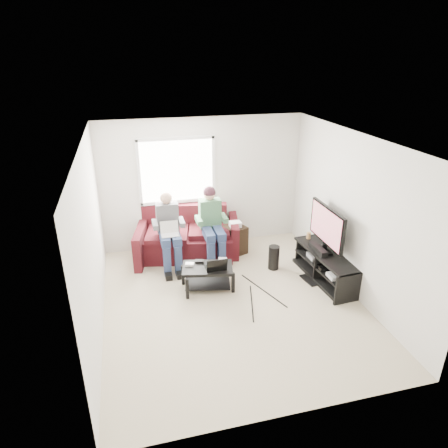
# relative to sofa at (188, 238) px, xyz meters

# --- Properties ---
(floor) EXTENTS (4.50, 4.50, 0.00)m
(floor) POSITION_rel_sofa_xyz_m (0.40, -1.82, -0.34)
(floor) COLOR #B9A790
(floor) RESTS_ON ground
(ceiling) EXTENTS (4.50, 4.50, 0.00)m
(ceiling) POSITION_rel_sofa_xyz_m (0.40, -1.82, 2.26)
(ceiling) COLOR white
(ceiling) RESTS_ON wall_back
(wall_back) EXTENTS (4.50, 0.00, 4.50)m
(wall_back) POSITION_rel_sofa_xyz_m (0.40, 0.43, 0.96)
(wall_back) COLOR silver
(wall_back) RESTS_ON floor
(wall_front) EXTENTS (4.50, 0.00, 4.50)m
(wall_front) POSITION_rel_sofa_xyz_m (0.40, -4.07, 0.96)
(wall_front) COLOR silver
(wall_front) RESTS_ON floor
(wall_left) EXTENTS (0.00, 4.50, 4.50)m
(wall_left) POSITION_rel_sofa_xyz_m (-1.60, -1.82, 0.96)
(wall_left) COLOR silver
(wall_left) RESTS_ON floor
(wall_right) EXTENTS (0.00, 4.50, 4.50)m
(wall_right) POSITION_rel_sofa_xyz_m (2.40, -1.82, 0.96)
(wall_right) COLOR silver
(wall_right) RESTS_ON floor
(window) EXTENTS (1.48, 0.04, 1.28)m
(window) POSITION_rel_sofa_xyz_m (-0.10, 0.41, 1.26)
(window) COLOR white
(window) RESTS_ON wall_back
(sofa) EXTENTS (2.18, 1.28, 0.94)m
(sofa) POSITION_rel_sofa_xyz_m (0.00, 0.00, 0.00)
(sofa) COLOR #43101B
(sofa) RESTS_ON floor
(person_left) EXTENTS (0.40, 0.71, 1.39)m
(person_left) POSITION_rel_sofa_xyz_m (-0.40, -0.37, 0.43)
(person_left) COLOR navy
(person_left) RESTS_ON sofa
(person_right) EXTENTS (0.40, 0.71, 1.44)m
(person_right) POSITION_rel_sofa_xyz_m (0.40, -0.35, 0.49)
(person_right) COLOR navy
(person_right) RESTS_ON sofa
(laptop_silver) EXTENTS (0.34, 0.25, 0.24)m
(laptop_silver) POSITION_rel_sofa_xyz_m (-0.40, -0.53, 0.42)
(laptop_silver) COLOR silver
(laptop_silver) RESTS_ON person_left
(coffee_table) EXTENTS (0.92, 0.67, 0.42)m
(coffee_table) POSITION_rel_sofa_xyz_m (0.11, -1.32, -0.04)
(coffee_table) COLOR black
(coffee_table) RESTS_ON floor
(laptop_black) EXTENTS (0.36, 0.27, 0.24)m
(laptop_black) POSITION_rel_sofa_xyz_m (0.23, -1.40, 0.20)
(laptop_black) COLOR black
(laptop_black) RESTS_ON coffee_table
(controller_a) EXTENTS (0.16, 0.13, 0.04)m
(controller_a) POSITION_rel_sofa_xyz_m (-0.17, -1.20, 0.10)
(controller_a) COLOR silver
(controller_a) RESTS_ON coffee_table
(controller_b) EXTENTS (0.16, 0.12, 0.04)m
(controller_b) POSITION_rel_sofa_xyz_m (0.01, -1.14, 0.10)
(controller_b) COLOR black
(controller_b) RESTS_ON coffee_table
(controller_c) EXTENTS (0.16, 0.13, 0.04)m
(controller_c) POSITION_rel_sofa_xyz_m (0.41, -1.17, 0.10)
(controller_c) COLOR gray
(controller_c) RESTS_ON coffee_table
(tv_stand) EXTENTS (0.57, 1.56, 0.51)m
(tv_stand) POSITION_rel_sofa_xyz_m (2.17, -1.54, -0.11)
(tv_stand) COLOR black
(tv_stand) RESTS_ON floor
(tv) EXTENTS (0.12, 1.10, 0.81)m
(tv) POSITION_rel_sofa_xyz_m (2.17, -1.44, 0.63)
(tv) COLOR black
(tv) RESTS_ON tv_stand
(soundbar) EXTENTS (0.12, 0.50, 0.10)m
(soundbar) POSITION_rel_sofa_xyz_m (2.05, -1.44, 0.22)
(soundbar) COLOR black
(soundbar) RESTS_ON tv_stand
(drink_cup) EXTENTS (0.08, 0.08, 0.12)m
(drink_cup) POSITION_rel_sofa_xyz_m (2.12, -0.91, 0.23)
(drink_cup) COLOR #AE804B
(drink_cup) RESTS_ON tv_stand
(console_white) EXTENTS (0.30, 0.22, 0.06)m
(console_white) POSITION_rel_sofa_xyz_m (2.17, -1.94, -0.04)
(console_white) COLOR silver
(console_white) RESTS_ON tv_stand
(console_grey) EXTENTS (0.34, 0.26, 0.08)m
(console_grey) POSITION_rel_sofa_xyz_m (2.17, -1.24, -0.03)
(console_grey) COLOR gray
(console_grey) RESTS_ON tv_stand
(console_black) EXTENTS (0.38, 0.30, 0.07)m
(console_black) POSITION_rel_sofa_xyz_m (2.17, -1.59, -0.03)
(console_black) COLOR black
(console_black) RESTS_ON tv_stand
(subwoofer) EXTENTS (0.20, 0.20, 0.45)m
(subwoofer) POSITION_rel_sofa_xyz_m (1.43, -0.96, -0.11)
(subwoofer) COLOR black
(subwoofer) RESTS_ON floor
(keyboard_floor) EXTENTS (0.19, 0.41, 0.02)m
(keyboard_floor) POSITION_rel_sofa_xyz_m (1.87, -1.52, -0.33)
(keyboard_floor) COLOR black
(keyboard_floor) RESTS_ON floor
(end_table) EXTENTS (0.38, 0.38, 0.67)m
(end_table) POSITION_rel_sofa_xyz_m (0.91, -0.16, -0.04)
(end_table) COLOR black
(end_table) RESTS_ON floor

